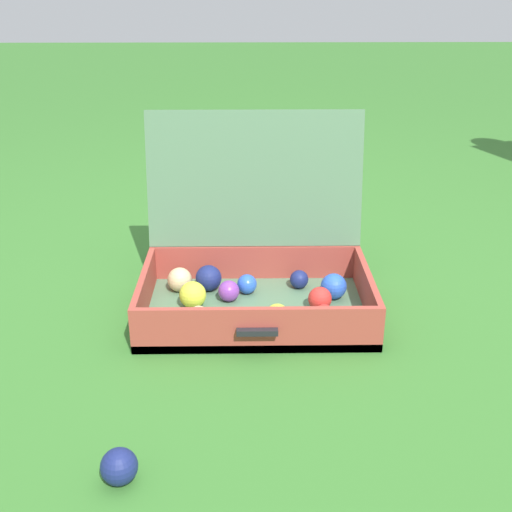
{
  "coord_description": "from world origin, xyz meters",
  "views": [
    {
      "loc": [
        -0.08,
        -1.73,
        0.94
      ],
      "look_at": [
        -0.06,
        -0.05,
        0.19
      ],
      "focal_mm": 44.71,
      "sensor_mm": 36.0,
      "label": 1
    }
  ],
  "objects": [
    {
      "name": "stray_ball_on_grass",
      "position": [
        -0.34,
        -0.73,
        0.04
      ],
      "size": [
        0.08,
        0.08,
        0.08
      ],
      "primitive_type": "sphere",
      "color": "navy",
      "rests_on": "ground"
    },
    {
      "name": "ground_plane",
      "position": [
        0.0,
        0.0,
        0.0
      ],
      "size": [
        16.0,
        16.0,
        0.0
      ],
      "primitive_type": "plane",
      "color": "#336B28"
    },
    {
      "name": "open_suitcase",
      "position": [
        -0.06,
        0.02,
        0.12
      ],
      "size": [
        0.68,
        0.54,
        0.56
      ],
      "color": "#4C7051",
      "rests_on": "ground"
    }
  ]
}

